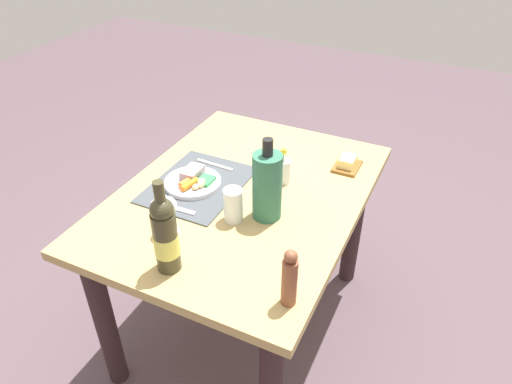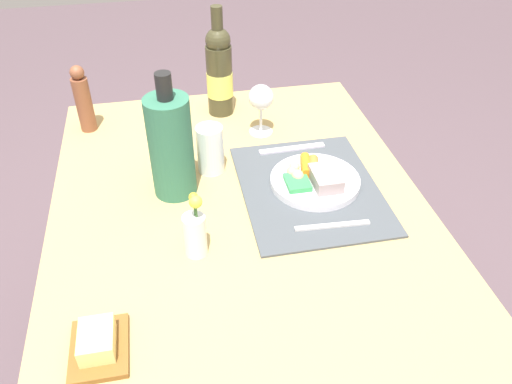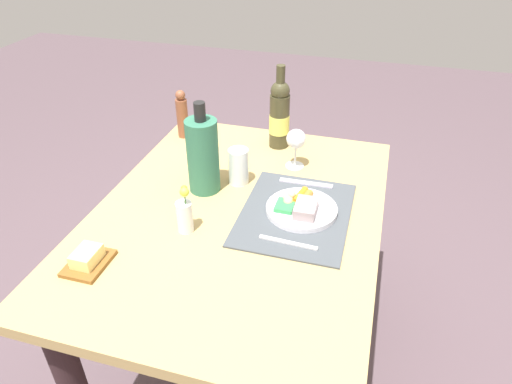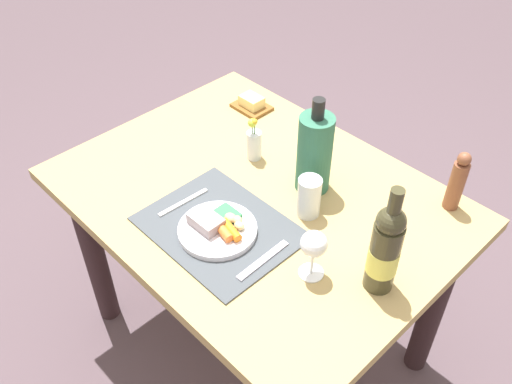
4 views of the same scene
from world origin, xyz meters
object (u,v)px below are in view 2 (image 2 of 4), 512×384
(wine_glass, at_px, (261,99))
(butter_dish, at_px, (98,344))
(wine_bottle, at_px, (219,72))
(dining_table, at_px, (241,248))
(flower_vase, at_px, (195,232))
(water_tumbler, at_px, (210,152))
(fork, at_px, (332,226))
(knife, at_px, (292,149))
(dinner_plate, at_px, (315,179))
(cooler_bottle, at_px, (171,146))
(pepper_mill, at_px, (83,100))

(wine_glass, xyz_separation_m, butter_dish, (-0.67, 0.42, -0.09))
(wine_bottle, relative_size, wine_glass, 2.19)
(dining_table, bearing_deg, flower_vase, 138.78)
(wine_glass, relative_size, butter_dish, 1.12)
(wine_glass, relative_size, water_tumbler, 1.17)
(fork, xyz_separation_m, wine_bottle, (0.58, 0.17, 0.12))
(knife, height_order, wine_glass, wine_glass)
(dinner_plate, bearing_deg, knife, 5.19)
(dinner_plate, distance_m, wine_glass, 0.30)
(knife, bearing_deg, flower_vase, 137.50)
(cooler_bottle, bearing_deg, dinner_plate, -98.25)
(pepper_mill, bearing_deg, wine_bottle, -85.87)
(wine_bottle, bearing_deg, butter_dish, 157.81)
(flower_vase, distance_m, pepper_mill, 0.62)
(cooler_bottle, bearing_deg, wine_bottle, -23.93)
(water_tumbler, xyz_separation_m, pepper_mill, (0.27, 0.32, 0.04))
(cooler_bottle, distance_m, butter_dish, 0.48)
(dinner_plate, height_order, knife, dinner_plate)
(dining_table, xyz_separation_m, butter_dish, (-0.34, 0.31, 0.15))
(dining_table, xyz_separation_m, flower_vase, (-0.13, 0.12, 0.19))
(cooler_bottle, bearing_deg, water_tumbler, -53.70)
(wine_bottle, relative_size, pepper_mill, 1.64)
(wine_glass, bearing_deg, cooler_bottle, 131.45)
(pepper_mill, bearing_deg, fork, -134.61)
(butter_dish, bearing_deg, dining_table, -41.87)
(flower_vase, xyz_separation_m, pepper_mill, (0.57, 0.25, 0.03))
(knife, bearing_deg, dining_table, 137.72)
(knife, bearing_deg, pepper_mill, 65.86)
(dining_table, relative_size, wine_glass, 8.01)
(water_tumbler, bearing_deg, cooler_bottle, 126.30)
(fork, bearing_deg, butter_dish, 117.77)
(butter_dish, xyz_separation_m, water_tumbler, (0.51, -0.26, 0.04))
(wine_glass, bearing_deg, pepper_mill, 76.84)
(dinner_plate, relative_size, wine_glass, 1.51)
(wine_glass, relative_size, pepper_mill, 0.75)
(dining_table, distance_m, water_tumbler, 0.25)
(knife, bearing_deg, dinner_plate, -176.42)
(fork, distance_m, wine_glass, 0.45)
(butter_dish, bearing_deg, pepper_mill, 4.38)
(fork, xyz_separation_m, water_tumbler, (0.28, 0.24, 0.05))
(dinner_plate, relative_size, butter_dish, 1.70)
(dining_table, relative_size, flower_vase, 7.61)
(dinner_plate, relative_size, pepper_mill, 1.13)
(fork, relative_size, water_tumbler, 1.37)
(fork, height_order, wine_bottle, wine_bottle)
(cooler_bottle, height_order, pepper_mill, cooler_bottle)
(dining_table, distance_m, flower_vase, 0.26)
(dining_table, height_order, wine_glass, wine_glass)
(flower_vase, bearing_deg, knife, -40.89)
(dinner_plate, xyz_separation_m, knife, (0.16, 0.01, -0.01))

